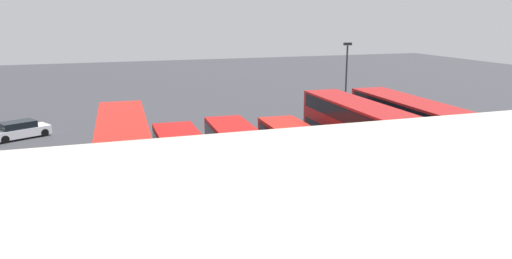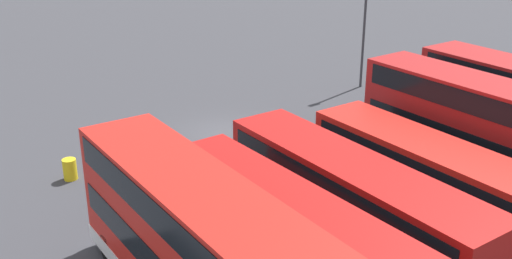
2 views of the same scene
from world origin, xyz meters
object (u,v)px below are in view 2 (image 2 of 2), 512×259
lamp_post_tall (365,19)px  bus_double_decker_sixth (196,246)px  waste_bin_yellow (70,169)px  bus_double_decker_second (488,132)px  bus_single_deck_fifth (284,232)px  bus_single_deck_fourth (352,195)px  bus_single_deck_third (435,178)px

lamp_post_tall → bus_double_decker_sixth: bearing=32.1°
waste_bin_yellow → bus_double_decker_second: bearing=140.8°
lamp_post_tall → waste_bin_yellow: bearing=4.6°
bus_single_deck_fifth → bus_double_decker_sixth: (3.39, 0.11, 0.83)m
waste_bin_yellow → bus_single_deck_fourth: bearing=121.1°
bus_double_decker_sixth → waste_bin_yellow: 11.46m
bus_double_decker_second → waste_bin_yellow: bearing=-39.2°
bus_single_deck_fourth → lamp_post_tall: lamp_post_tall is taller
bus_double_decker_second → waste_bin_yellow: 18.01m
bus_double_decker_sixth → bus_double_decker_second: bearing=179.8°
bus_single_deck_fourth → bus_double_decker_sixth: size_ratio=1.06×
bus_single_deck_fifth → bus_single_deck_third: bearing=175.8°
bus_double_decker_second → bus_single_deck_fourth: bus_double_decker_second is taller
bus_double_decker_sixth → bus_single_deck_third: bearing=177.7°
bus_double_decker_second → bus_single_deck_third: (3.85, 0.37, -0.83)m
bus_single_deck_fifth → bus_double_decker_second: bearing=179.2°
bus_single_deck_fourth → lamp_post_tall: 18.55m
bus_single_deck_third → lamp_post_tall: lamp_post_tall is taller
bus_single_deck_third → lamp_post_tall: bearing=-127.0°
bus_single_deck_fifth → bus_double_decker_sixth: bus_double_decker_sixth is taller
bus_double_decker_sixth → bus_single_deck_fourth: bearing=-175.5°
bus_double_decker_sixth → waste_bin_yellow: bus_double_decker_sixth is taller
bus_single_deck_third → bus_single_deck_fourth: same height
bus_single_deck_third → waste_bin_yellow: (10.02, -11.69, -1.15)m
bus_single_deck_fourth → waste_bin_yellow: size_ratio=12.66×
lamp_post_tall → waste_bin_yellow: size_ratio=7.86×
bus_double_decker_second → bus_single_deck_fifth: (10.95, -0.16, -0.83)m
bus_single_deck_fourth → bus_single_deck_third: bearing=164.7°
bus_single_deck_fifth → lamp_post_tall: bearing=-143.3°
waste_bin_yellow → lamp_post_tall: bearing=-175.4°
bus_double_decker_second → lamp_post_tall: (-6.18, -12.93, 1.95)m
bus_single_deck_third → waste_bin_yellow: bearing=-49.4°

